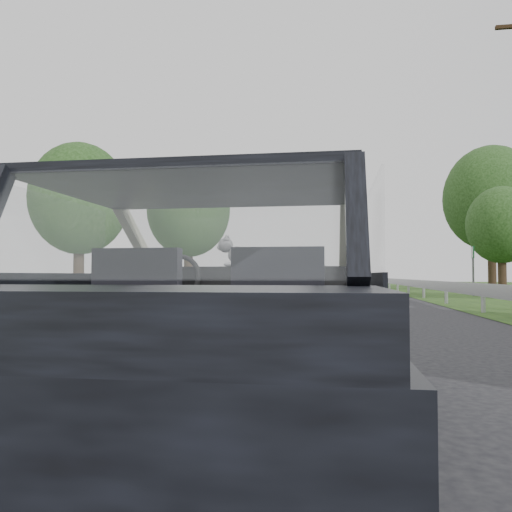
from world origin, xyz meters
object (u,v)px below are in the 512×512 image
(cat, at_px, (257,256))
(highway_sign, at_px, (473,271))
(other_car, at_px, (328,281))
(subject_car, at_px, (222,309))

(cat, relative_size, highway_sign, 0.24)
(cat, xyz_separation_m, other_car, (0.40, 18.43, -0.40))
(highway_sign, bearing_deg, other_car, -159.50)
(subject_car, height_order, other_car, subject_car)
(other_car, bearing_deg, cat, -84.99)
(cat, bearing_deg, highway_sign, 74.10)
(subject_car, bearing_deg, cat, 76.01)
(subject_car, relative_size, highway_sign, 1.80)
(cat, xyz_separation_m, highway_sign, (6.80, 19.66, 0.03))
(highway_sign, bearing_deg, subject_car, -99.32)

